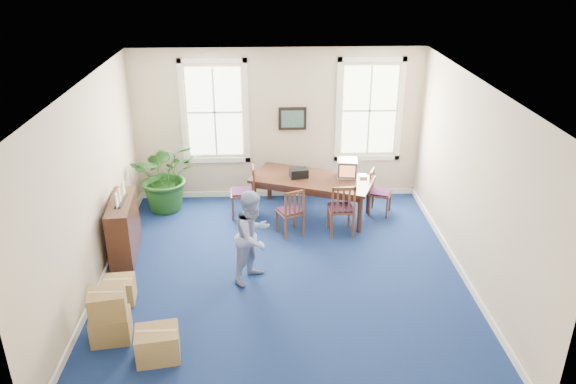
{
  "coord_description": "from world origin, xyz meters",
  "views": [
    {
      "loc": [
        -0.26,
        -8.0,
        5.09
      ],
      "look_at": [
        0.1,
        0.6,
        1.25
      ],
      "focal_mm": 35.0,
      "sensor_mm": 36.0,
      "label": 1
    }
  ],
  "objects_px": {
    "potted_plant": "(166,175)",
    "cardboard_boxes": "(126,310)",
    "credenza": "(124,230)",
    "man": "(253,236)",
    "chair_near_left": "(290,211)",
    "crt_tv": "(347,168)",
    "conference_table": "(312,196)"
  },
  "relations": [
    {
      "from": "credenza",
      "to": "cardboard_boxes",
      "type": "distance_m",
      "value": 2.25
    },
    {
      "from": "potted_plant",
      "to": "cardboard_boxes",
      "type": "bearing_deg",
      "value": -89.35
    },
    {
      "from": "crt_tv",
      "to": "conference_table",
      "type": "bearing_deg",
      "value": -169.08
    },
    {
      "from": "man",
      "to": "credenza",
      "type": "relative_size",
      "value": 1.18
    },
    {
      "from": "potted_plant",
      "to": "cardboard_boxes",
      "type": "relative_size",
      "value": 1.04
    },
    {
      "from": "cardboard_boxes",
      "to": "credenza",
      "type": "bearing_deg",
      "value": 102.87
    },
    {
      "from": "chair_near_left",
      "to": "cardboard_boxes",
      "type": "xyz_separation_m",
      "value": [
        -2.42,
        -2.91,
        -0.07
      ]
    },
    {
      "from": "conference_table",
      "to": "man",
      "type": "distance_m",
      "value": 2.63
    },
    {
      "from": "credenza",
      "to": "potted_plant",
      "type": "bearing_deg",
      "value": 71.33
    },
    {
      "from": "potted_plant",
      "to": "man",
      "type": "bearing_deg",
      "value": -56.49
    },
    {
      "from": "conference_table",
      "to": "man",
      "type": "height_order",
      "value": "man"
    },
    {
      "from": "crt_tv",
      "to": "credenza",
      "type": "bearing_deg",
      "value": -152.38
    },
    {
      "from": "cardboard_boxes",
      "to": "conference_table",
      "type": "bearing_deg",
      "value": 52.01
    },
    {
      "from": "crt_tv",
      "to": "chair_near_left",
      "type": "distance_m",
      "value": 1.54
    },
    {
      "from": "credenza",
      "to": "potted_plant",
      "type": "distance_m",
      "value": 1.99
    },
    {
      "from": "man",
      "to": "potted_plant",
      "type": "xyz_separation_m",
      "value": [
        -1.81,
        2.74,
        -0.03
      ]
    },
    {
      "from": "crt_tv",
      "to": "potted_plant",
      "type": "distance_m",
      "value": 3.67
    },
    {
      "from": "potted_plant",
      "to": "chair_near_left",
      "type": "bearing_deg",
      "value": -25.95
    },
    {
      "from": "chair_near_left",
      "to": "potted_plant",
      "type": "height_order",
      "value": "potted_plant"
    },
    {
      "from": "conference_table",
      "to": "cardboard_boxes",
      "type": "bearing_deg",
      "value": -106.78
    },
    {
      "from": "conference_table",
      "to": "potted_plant",
      "type": "height_order",
      "value": "potted_plant"
    },
    {
      "from": "conference_table",
      "to": "crt_tv",
      "type": "distance_m",
      "value": 0.91
    },
    {
      "from": "crt_tv",
      "to": "potted_plant",
      "type": "xyz_separation_m",
      "value": [
        -3.64,
        0.34,
        -0.23
      ]
    },
    {
      "from": "man",
      "to": "cardboard_boxes",
      "type": "xyz_separation_m",
      "value": [
        -1.76,
        -1.37,
        -0.37
      ]
    },
    {
      "from": "conference_table",
      "to": "potted_plant",
      "type": "xyz_separation_m",
      "value": [
        -2.95,
        0.4,
        0.35
      ]
    },
    {
      "from": "crt_tv",
      "to": "credenza",
      "type": "distance_m",
      "value": 4.42
    },
    {
      "from": "chair_near_left",
      "to": "potted_plant",
      "type": "distance_m",
      "value": 2.75
    },
    {
      "from": "crt_tv",
      "to": "man",
      "type": "bearing_deg",
      "value": -120.91
    },
    {
      "from": "crt_tv",
      "to": "potted_plant",
      "type": "relative_size",
      "value": 0.28
    },
    {
      "from": "cardboard_boxes",
      "to": "crt_tv",
      "type": "bearing_deg",
      "value": 46.33
    },
    {
      "from": "crt_tv",
      "to": "chair_near_left",
      "type": "height_order",
      "value": "crt_tv"
    },
    {
      "from": "man",
      "to": "potted_plant",
      "type": "distance_m",
      "value": 3.28
    }
  ]
}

